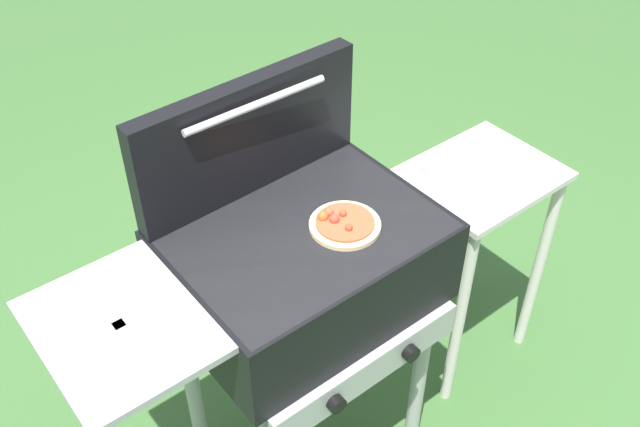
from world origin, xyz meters
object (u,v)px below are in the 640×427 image
prep_table (472,228)px  topping_bowl_near (438,169)px  grill (301,275)px  pizza_pepperoni (344,224)px

prep_table → topping_bowl_near: (-0.11, 0.07, 0.24)m
prep_table → grill: bearing=-179.6°
pizza_pepperoni → grill: bearing=151.4°
grill → topping_bowl_near: size_ratio=8.55×
grill → prep_table: size_ratio=1.27×
pizza_pepperoni → topping_bowl_near: pizza_pepperoni is taller
grill → pizza_pepperoni: (0.09, -0.05, 0.15)m
prep_table → topping_bowl_near: 0.27m
grill → prep_table: bearing=0.4°
grill → prep_table: (0.67, 0.00, -0.22)m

